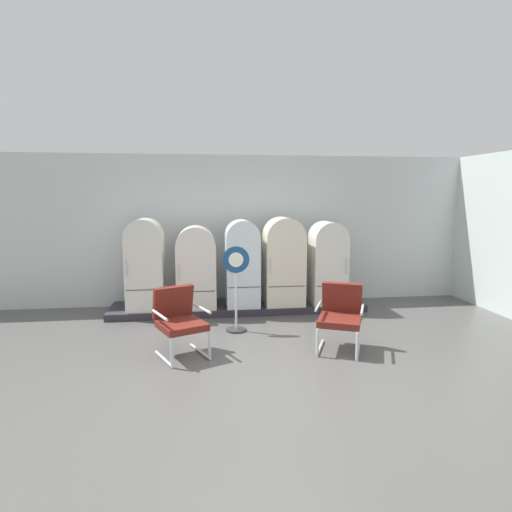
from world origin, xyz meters
The scene contains 12 objects.
ground centered at (0.00, 0.00, -0.03)m, with size 12.00×10.00×0.05m, color #4E4D4B.
back_wall centered at (0.00, 3.66, 1.45)m, with size 11.76×0.12×2.88m.
side_wall_right centered at (4.66, 2.47, 1.43)m, with size 0.16×2.20×2.88m.
display_plinth centered at (0.00, 3.02, 0.06)m, with size 4.64×0.95×0.12m, color #2D2932.
refrigerator_0 centered at (-1.65, 2.90, 0.97)m, with size 0.64×0.65×1.60m.
refrigerator_1 centered at (-0.76, 2.89, 0.89)m, with size 0.69×0.64×1.46m.
refrigerator_2 centered at (0.06, 2.89, 0.95)m, with size 0.59×0.63×1.56m.
refrigerator_3 centered at (0.82, 2.93, 0.97)m, with size 0.71×0.71×1.60m.
refrigerator_4 centered at (1.65, 2.89, 0.93)m, with size 0.63×0.64×1.52m.
armchair_left centered at (-0.98, 0.91, 0.50)m, with size 0.79×0.85×0.91m.
armchair_right centered at (1.21, 0.84, 0.50)m, with size 0.79×0.85×0.91m.
sign_stand centered at (-0.15, 1.81, 0.62)m, with size 0.41×0.32×1.35m.
Camera 1 is at (-0.69, -4.65, 2.13)m, focal length 29.92 mm.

